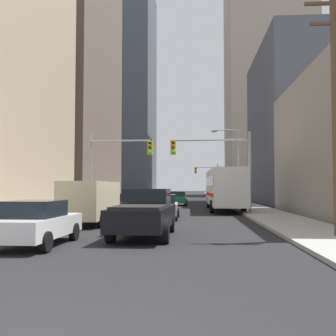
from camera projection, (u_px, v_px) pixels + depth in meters
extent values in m
cube|color=#9E9E99|center=(133.00, 201.00, 54.30)|extent=(3.38, 160.00, 0.15)
cube|color=#9E9E99|center=(231.00, 201.00, 53.33)|extent=(3.38, 160.00, 0.15)
cube|color=silver|center=(224.00, 187.00, 32.13)|extent=(2.69, 11.54, 2.90)
cube|color=black|center=(209.00, 181.00, 32.25)|extent=(0.19, 10.58, 0.80)
cube|color=red|center=(209.00, 194.00, 32.19)|extent=(0.19, 10.58, 0.28)
cylinder|color=black|center=(209.00, 203.00, 36.15)|extent=(0.32, 1.00, 1.00)
cylinder|color=black|center=(234.00, 203.00, 35.99)|extent=(0.32, 1.00, 1.00)
cylinder|color=black|center=(212.00, 207.00, 28.93)|extent=(0.32, 1.00, 1.00)
cylinder|color=black|center=(243.00, 207.00, 28.77)|extent=(0.32, 1.00, 1.00)
cube|color=black|center=(144.00, 217.00, 15.13)|extent=(2.20, 5.47, 0.80)
cube|color=black|center=(147.00, 197.00, 16.14)|extent=(1.87, 1.87, 0.70)
cube|color=black|center=(139.00, 207.00, 13.81)|extent=(1.85, 2.44, 0.10)
cylinder|color=black|center=(128.00, 223.00, 16.90)|extent=(0.28, 0.80, 0.80)
cylinder|color=black|center=(171.00, 223.00, 16.77)|extent=(0.28, 0.80, 0.80)
cylinder|color=black|center=(111.00, 232.00, 13.46)|extent=(0.28, 0.80, 0.80)
cylinder|color=black|center=(165.00, 232.00, 13.32)|extent=(0.28, 0.80, 0.80)
cube|color=#C6B793|center=(91.00, 200.00, 20.18)|extent=(2.07, 5.22, 1.90)
cube|color=black|center=(103.00, 191.00, 22.80)|extent=(1.76, 0.04, 0.60)
cylinder|color=black|center=(82.00, 215.00, 21.86)|extent=(0.24, 0.72, 0.72)
cylinder|color=black|center=(115.00, 215.00, 21.73)|extent=(0.24, 0.72, 0.72)
cylinder|color=black|center=(62.00, 220.00, 18.55)|extent=(0.24, 0.72, 0.72)
cylinder|color=black|center=(101.00, 221.00, 18.41)|extent=(0.24, 0.72, 0.72)
cube|color=white|center=(37.00, 226.00, 12.88)|extent=(1.86, 4.23, 0.65)
cube|color=black|center=(35.00, 209.00, 12.76)|extent=(1.61, 1.92, 0.55)
cylinder|color=black|center=(29.00, 231.00, 14.27)|extent=(0.22, 0.64, 0.64)
cylinder|color=black|center=(74.00, 232.00, 14.15)|extent=(0.22, 0.64, 0.64)
cylinder|color=black|center=(46.00, 242.00, 11.47)|extent=(0.22, 0.64, 0.64)
cube|color=#B7BABF|center=(163.00, 209.00, 23.56)|extent=(1.92, 4.25, 0.65)
cube|color=black|center=(162.00, 199.00, 23.44)|extent=(1.64, 1.95, 0.55)
cylinder|color=black|center=(151.00, 212.00, 24.94)|extent=(0.22, 0.64, 0.64)
cylinder|color=black|center=(178.00, 213.00, 24.82)|extent=(0.22, 0.64, 0.64)
cylinder|color=black|center=(146.00, 215.00, 22.26)|extent=(0.22, 0.64, 0.64)
cylinder|color=black|center=(176.00, 216.00, 22.14)|extent=(0.22, 0.64, 0.64)
cube|color=maroon|center=(121.00, 205.00, 27.85)|extent=(1.89, 4.24, 0.65)
cube|color=black|center=(121.00, 197.00, 27.73)|extent=(1.62, 1.93, 0.55)
cylinder|color=black|center=(113.00, 209.00, 29.23)|extent=(0.22, 0.64, 0.64)
cylinder|color=black|center=(136.00, 209.00, 29.11)|extent=(0.22, 0.64, 0.64)
cylinder|color=black|center=(105.00, 211.00, 26.55)|extent=(0.22, 0.64, 0.64)
cylinder|color=black|center=(130.00, 211.00, 26.43)|extent=(0.22, 0.64, 0.64)
cube|color=#195938|center=(178.00, 200.00, 41.05)|extent=(1.90, 4.24, 0.65)
cube|color=black|center=(178.00, 194.00, 40.93)|extent=(1.63, 1.94, 0.55)
cylinder|color=black|center=(171.00, 202.00, 42.43)|extent=(0.22, 0.64, 0.64)
cylinder|color=black|center=(186.00, 202.00, 42.31)|extent=(0.22, 0.64, 0.64)
cylinder|color=black|center=(169.00, 203.00, 39.76)|extent=(0.22, 0.64, 0.64)
cylinder|color=black|center=(186.00, 203.00, 39.64)|extent=(0.22, 0.64, 0.64)
cylinder|color=gray|center=(90.00, 173.00, 28.33)|extent=(0.18, 0.18, 6.00)
cylinder|color=gray|center=(120.00, 141.00, 28.30)|extent=(4.45, 0.12, 0.12)
cube|color=gold|center=(150.00, 148.00, 28.12)|extent=(0.38, 0.30, 1.05)
sphere|color=black|center=(150.00, 143.00, 27.96)|extent=(0.24, 0.24, 0.24)
sphere|color=black|center=(150.00, 147.00, 27.95)|extent=(0.24, 0.24, 0.24)
sphere|color=#19D833|center=(150.00, 152.00, 27.93)|extent=(0.24, 0.24, 0.24)
cylinder|color=gray|center=(250.00, 173.00, 27.52)|extent=(0.18, 0.18, 6.00)
cylinder|color=gray|center=(211.00, 140.00, 27.83)|extent=(5.54, 0.12, 0.12)
cube|color=gold|center=(173.00, 147.00, 28.00)|extent=(0.38, 0.30, 1.05)
sphere|color=black|center=(173.00, 143.00, 27.85)|extent=(0.24, 0.24, 0.24)
sphere|color=black|center=(173.00, 147.00, 27.83)|extent=(0.24, 0.24, 0.24)
sphere|color=#19D833|center=(173.00, 152.00, 27.81)|extent=(0.24, 0.24, 0.24)
cylinder|color=gray|center=(218.00, 181.00, 65.70)|extent=(0.18, 0.18, 6.00)
cylinder|color=gray|center=(207.00, 167.00, 65.95)|extent=(3.79, 0.12, 0.12)
cube|color=gold|center=(196.00, 170.00, 66.06)|extent=(0.38, 0.30, 1.05)
sphere|color=black|center=(196.00, 168.00, 65.90)|extent=(0.24, 0.24, 0.24)
sphere|color=#F9A514|center=(196.00, 170.00, 65.89)|extent=(0.24, 0.24, 0.24)
sphere|color=black|center=(196.00, 172.00, 65.87)|extent=(0.24, 0.24, 0.24)
cylinder|color=brown|center=(336.00, 112.00, 14.63)|extent=(0.28, 0.28, 9.71)
cube|color=brown|center=(333.00, 3.00, 14.85)|extent=(2.20, 0.12, 0.12)
cube|color=brown|center=(334.00, 23.00, 14.81)|extent=(1.80, 0.12, 0.12)
cylinder|color=gray|center=(239.00, 168.00, 35.41)|extent=(0.16, 0.16, 7.50)
cylinder|color=gray|center=(226.00, 130.00, 35.66)|extent=(2.23, 0.10, 0.10)
ellipsoid|color=#4C4C51|center=(214.00, 131.00, 35.74)|extent=(0.56, 0.32, 0.20)
cube|color=#66564C|center=(21.00, 74.00, 52.38)|extent=(23.75, 21.30, 34.98)
cube|color=#4C515B|center=(120.00, 90.00, 99.81)|extent=(17.13, 20.84, 54.72)
cube|color=#B7A893|center=(268.00, 86.00, 93.14)|extent=(19.71, 19.93, 53.34)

